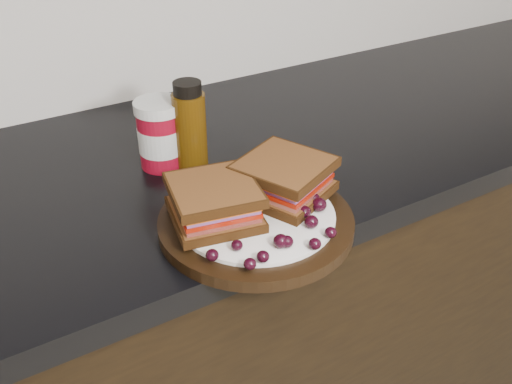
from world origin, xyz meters
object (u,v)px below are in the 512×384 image
oil_bottle (190,126)px  plate (256,222)px  condiment_jar (161,134)px  sandwich_left (214,202)px

oil_bottle → plate: bearing=-89.2°
plate → condiment_jar: 0.25m
sandwich_left → condiment_jar: (0.01, 0.22, 0.01)m
condiment_jar → plate: bearing=-79.8°
plate → oil_bottle: oil_bottle is taller
sandwich_left → oil_bottle: oil_bottle is taller
sandwich_left → oil_bottle: size_ratio=0.78×
sandwich_left → condiment_jar: bearing=97.9°
plate → sandwich_left: sandwich_left is taller
sandwich_left → condiment_jar: size_ratio=1.01×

